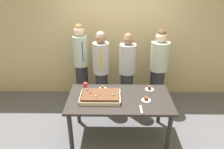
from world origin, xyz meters
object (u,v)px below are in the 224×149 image
Objects in this scene: sheet_cake at (100,96)px; person_striped_tie_right at (158,69)px; plated_slice_far_left at (103,88)px; person_back_corner at (81,63)px; party_table at (119,103)px; person_serving_front at (101,70)px; plated_slice_near_right at (146,99)px; plated_slice_near_left at (149,88)px; person_green_shirt_behind at (127,72)px; drink_cup_nearest at (86,85)px; cake_server_utensil at (141,109)px.

person_striped_tie_right is at bearing 42.71° from sheet_cake.
sheet_cake is at bearing -0.01° from person_striped_tie_right.
plated_slice_far_left is 1.00m from person_back_corner.
party_table is 1.01× the size of person_striped_tie_right.
party_table is at bearing 18.69° from person_serving_front.
person_serving_front is (-0.77, 0.98, 0.06)m from plated_slice_near_right.
person_striped_tie_right is at bearing 70.40° from plated_slice_near_right.
person_serving_front is at bearing 95.17° from plated_slice_far_left.
plated_slice_near_left is 0.09× the size of person_striped_tie_right.
person_serving_front reaches higher than plated_slice_near_right.
person_striped_tie_right is (0.64, 0.16, 0.00)m from person_green_shirt_behind.
person_serving_front is at bearing 110.95° from party_table.
drink_cup_nearest reaches higher than plated_slice_far_left.
person_green_shirt_behind is at bearing 122.09° from plated_slice_near_left.
person_green_shirt_behind is 0.94× the size of person_back_corner.
drink_cup_nearest is 1.12m from cake_server_utensil.
person_serving_front is 0.52m from person_green_shirt_behind.
person_serving_front reaches higher than plated_slice_near_left.
person_back_corner reaches higher than person_striped_tie_right.
plated_slice_far_left is at bearing 179.70° from plated_slice_near_left.
plated_slice_near_right is 1.72m from person_back_corner.
cake_server_utensil is at bearing 14.99° from person_back_corner.
person_serving_front reaches higher than sheet_cake.
plated_slice_far_left reaches higher than party_table.
person_striped_tie_right is at bearing 92.46° from person_serving_front.
cake_server_utensil reaches higher than party_table.
person_green_shirt_behind is (0.51, -0.06, -0.01)m from person_serving_front.
drink_cup_nearest is at bearing 171.66° from plated_slice_far_left.
person_serving_front is (-0.04, 0.94, 0.04)m from sheet_cake.
plated_slice_far_left is at bearing 7.64° from person_back_corner.
plated_slice_near_right is 0.27m from cake_server_utensil.
cake_server_utensil is 1.40m from person_serving_front.
plated_slice_near_right is 0.09× the size of person_back_corner.
person_back_corner is at bearing 146.29° from plated_slice_near_left.
person_striped_tie_right is (0.38, 1.08, 0.05)m from plated_slice_near_right.
cake_server_utensil is (0.91, -0.64, -0.05)m from drink_cup_nearest.
party_table is at bearing 170.20° from plated_slice_near_right.
person_back_corner is (-0.78, 1.15, 0.23)m from party_table.
person_striped_tie_right is (1.16, 0.10, -0.01)m from person_serving_front.
plated_slice_near_left reaches higher than plated_slice_near_right.
party_table is 0.69m from drink_cup_nearest.
person_green_shirt_behind reaches higher than plated_slice_near_right.
plated_slice_near_left is at bearing 70.72° from cake_server_utensil.
plated_slice_near_right is 1.25m from person_serving_front.
person_back_corner is (-1.59, 0.14, 0.06)m from person_striped_tie_right.
plated_slice_far_left is 0.73m from person_green_shirt_behind.
drink_cup_nearest is at bearing -26.75° from person_green_shirt_behind.
person_back_corner is (-0.19, 0.82, 0.08)m from drink_cup_nearest.
plated_slice_far_left is (0.02, 0.31, -0.02)m from sheet_cake.
person_striped_tie_right is at bearing 132.19° from person_green_shirt_behind.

